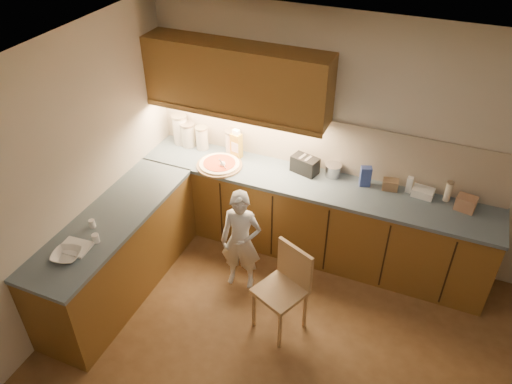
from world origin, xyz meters
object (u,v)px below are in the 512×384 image
at_px(pizza_on_board, 220,165).
at_px(oil_jug, 236,145).
at_px(child, 241,241).
at_px(wooden_chair, 286,284).
at_px(toaster, 305,165).

relative_size(pizza_on_board, oil_jug, 1.45).
bearing_deg(child, wooden_chair, -37.78).
relative_size(child, toaster, 3.63).
bearing_deg(oil_jug, toaster, 0.49).
bearing_deg(wooden_chair, oil_jug, 154.00).
height_order(wooden_chair, oil_jug, oil_jug).
height_order(child, oil_jug, oil_jug).
bearing_deg(toaster, child, -95.27).
distance_m(pizza_on_board, child, 0.93).
height_order(pizza_on_board, child, child).
xyz_separation_m(oil_jug, toaster, (0.79, 0.01, -0.07)).
xyz_separation_m(wooden_chair, oil_jug, (-1.04, 1.23, 0.56)).
bearing_deg(wooden_chair, pizza_on_board, 162.75).
xyz_separation_m(pizza_on_board, toaster, (0.88, 0.25, 0.07)).
relative_size(pizza_on_board, toaster, 1.59).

